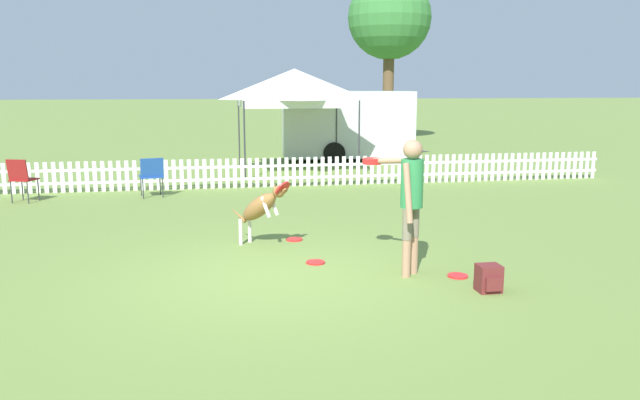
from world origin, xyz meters
TOP-DOWN VIEW (x-y plane):
  - ground_plane at (0.00, 0.00)m, footprint 240.00×240.00m
  - handler_person at (1.70, -0.18)m, footprint 0.66×1.11m
  - leaping_dog at (-0.01, 1.55)m, footprint 0.91×0.92m
  - frisbee_near_handler at (0.64, 0.51)m, footprint 0.26×0.26m
  - frisbee_near_dog at (2.30, -0.40)m, footprint 0.26×0.26m
  - frisbee_midfield at (0.52, 1.85)m, footprint 0.26×0.26m
  - backpack_on_grass at (2.43, -1.01)m, footprint 0.27×0.27m
  - picket_fence at (0.00, 7.19)m, footprint 18.47×0.04m
  - folding_chair_blue_left at (-4.59, 6.03)m, footprint 0.56×0.57m
  - folding_chair_center at (-2.00, 6.21)m, footprint 0.57×0.59m
  - canopy_tent_main at (1.62, 9.84)m, footprint 3.03×3.03m
  - equipment_trailer at (3.65, 12.40)m, footprint 4.99×2.55m
  - tree_left_grove at (6.97, 19.04)m, footprint 3.56×3.56m

SIDE VIEW (x-z plane):
  - ground_plane at x=0.00m, z-range 0.00..0.00m
  - frisbee_near_handler at x=0.64m, z-range 0.00..0.02m
  - frisbee_near_dog at x=2.30m, z-range 0.00..0.02m
  - frisbee_midfield at x=0.52m, z-range 0.00..0.02m
  - backpack_on_grass at x=2.43m, z-range 0.00..0.32m
  - picket_fence at x=0.00m, z-range 0.00..0.70m
  - folding_chair_center at x=-2.00m, z-range 0.09..0.95m
  - folding_chair_blue_left at x=-4.59m, z-range 0.09..1.01m
  - leaping_dog at x=-0.01m, z-range 0.10..1.13m
  - handler_person at x=1.70m, z-range 0.23..1.95m
  - equipment_trailer at x=3.65m, z-range 0.07..2.30m
  - canopy_tent_main at x=1.62m, z-range 0.91..3.77m
  - tree_left_grove at x=6.97m, z-range 1.69..8.76m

